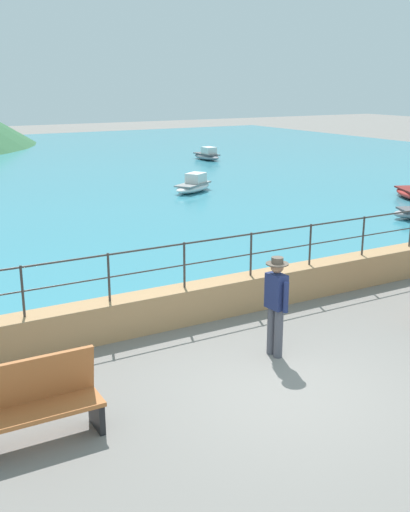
# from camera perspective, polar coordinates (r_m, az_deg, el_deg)

# --- Properties ---
(ground_plane) EXTENTS (120.00, 120.00, 0.00)m
(ground_plane) POSITION_cam_1_polar(r_m,az_deg,el_deg) (9.71, 7.28, -12.12)
(ground_plane) COLOR slate
(promenade_wall) EXTENTS (20.00, 0.56, 0.70)m
(promenade_wall) POSITION_cam_1_polar(r_m,az_deg,el_deg) (12.03, -1.89, -4.49)
(promenade_wall) COLOR tan
(promenade_wall) RESTS_ON ground
(railing) EXTENTS (18.44, 0.04, 0.90)m
(railing) POSITION_cam_1_polar(r_m,az_deg,el_deg) (11.73, -1.93, -0.07)
(railing) COLOR #383330
(railing) RESTS_ON promenade_wall
(bench_main) EXTENTS (1.71, 0.57, 1.13)m
(bench_main) POSITION_cam_1_polar(r_m,az_deg,el_deg) (8.44, -15.50, -12.85)
(bench_main) COLOR #B76633
(bench_main) RESTS_ON ground
(person_walking) EXTENTS (0.38, 0.57, 1.75)m
(person_walking) POSITION_cam_1_polar(r_m,az_deg,el_deg) (10.42, 6.58, -4.20)
(person_walking) COLOR #4C4C56
(person_walking) RESTS_ON ground
(boat_3) EXTENTS (2.43, 1.97, 0.76)m
(boat_3) POSITION_cam_1_polar(r_m,az_deg,el_deg) (25.95, -1.06, 6.55)
(boat_3) COLOR white
(boat_3) RESTS_ON lake_water
(boat_4) EXTENTS (0.95, 2.32, 0.76)m
(boat_4) POSITION_cam_1_polar(r_m,az_deg,el_deg) (36.72, 0.19, 9.31)
(boat_4) COLOR gray
(boat_4) RESTS_ON lake_water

